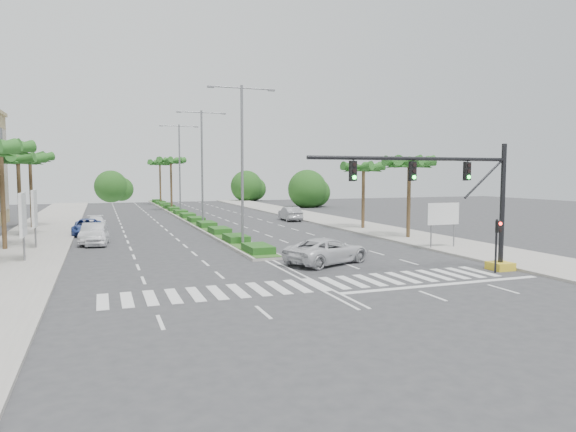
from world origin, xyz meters
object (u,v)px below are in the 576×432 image
object	(u,v)px
car_parked_c	(87,227)
car_crossing	(327,251)
car_parked_d	(96,223)
car_right	(290,214)
car_parked_a	(97,236)
car_parked_b	(94,233)

from	to	relation	value
car_parked_c	car_crossing	world-z (taller)	car_crossing
car_parked_d	car_right	bearing A→B (deg)	4.99
car_parked_a	car_parked_b	xyz separation A→B (m)	(-0.27, 1.04, 0.13)
car_parked_b	car_right	distance (m)	25.46
car_parked_a	car_crossing	bearing A→B (deg)	-40.47
car_crossing	car_right	xyz separation A→B (m)	(7.98, 28.14, 0.03)
car_crossing	car_right	distance (m)	29.25
car_parked_b	car_parked_d	size ratio (longest dim) A/B	1.08
car_parked_b	car_right	size ratio (longest dim) A/B	0.98
car_parked_b	car_parked_c	distance (m)	6.56
car_parked_a	car_parked_b	world-z (taller)	car_parked_b
car_parked_a	car_parked_c	bearing A→B (deg)	101.86
car_parked_a	car_crossing	world-z (taller)	car_crossing
car_parked_c	car_crossing	distance (m)	25.46
car_parked_b	car_parked_d	world-z (taller)	car_parked_b
car_parked_a	car_crossing	distance (m)	19.00
car_parked_b	car_parked_a	bearing A→B (deg)	-68.90
car_crossing	car_parked_c	bearing A→B (deg)	11.34
car_parked_c	car_parked_d	world-z (taller)	car_parked_c
car_parked_c	car_parked_b	bearing A→B (deg)	-82.21
car_parked_a	car_parked_d	world-z (taller)	car_parked_a
car_parked_a	car_right	distance (m)	25.81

